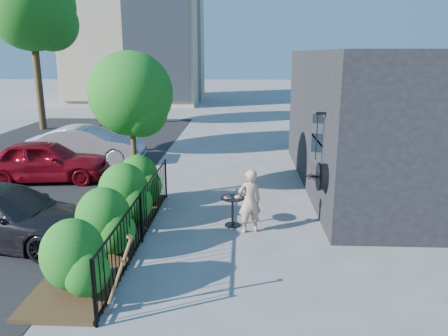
{
  "coord_description": "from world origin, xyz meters",
  "views": [
    {
      "loc": [
        0.63,
        -8.54,
        3.92
      ],
      "look_at": [
        0.17,
        1.76,
        1.2
      ],
      "focal_mm": 35.0,
      "sensor_mm": 36.0,
      "label": 1
    }
  ],
  "objects_px": {
    "cafe_table": "(233,206)",
    "car_darkgrey": "(6,215)",
    "street_tree_far": "(32,12)",
    "shovel": "(118,278)",
    "car_silver": "(88,145)",
    "car_red": "(45,161)",
    "patio_tree": "(133,99)",
    "woman": "(250,201)"
  },
  "relations": [
    {
      "from": "street_tree_far",
      "to": "cafe_table",
      "type": "xyz_separation_m",
      "value": [
        10.34,
        -12.94,
        -5.44
      ]
    },
    {
      "from": "car_darkgrey",
      "to": "patio_tree",
      "type": "bearing_deg",
      "value": -26.74
    },
    {
      "from": "patio_tree",
      "to": "cafe_table",
      "type": "xyz_separation_m",
      "value": [
        2.64,
        -1.74,
        -2.28
      ]
    },
    {
      "from": "cafe_table",
      "to": "shovel",
      "type": "height_order",
      "value": "shovel"
    },
    {
      "from": "car_darkgrey",
      "to": "shovel",
      "type": "bearing_deg",
      "value": -118.97
    },
    {
      "from": "shovel",
      "to": "street_tree_far",
      "type": "bearing_deg",
      "value": 117.67
    },
    {
      "from": "street_tree_far",
      "to": "car_darkgrey",
      "type": "relative_size",
      "value": 1.99
    },
    {
      "from": "car_silver",
      "to": "car_darkgrey",
      "type": "xyz_separation_m",
      "value": [
        0.71,
        -7.08,
        -0.06
      ]
    },
    {
      "from": "patio_tree",
      "to": "street_tree_far",
      "type": "relative_size",
      "value": 0.48
    },
    {
      "from": "cafe_table",
      "to": "car_darkgrey",
      "type": "bearing_deg",
      "value": -166.6
    },
    {
      "from": "car_red",
      "to": "car_silver",
      "type": "height_order",
      "value": "car_silver"
    },
    {
      "from": "cafe_table",
      "to": "patio_tree",
      "type": "bearing_deg",
      "value": 146.66
    },
    {
      "from": "street_tree_far",
      "to": "woman",
      "type": "bearing_deg",
      "value": -51.06
    },
    {
      "from": "shovel",
      "to": "car_darkgrey",
      "type": "xyz_separation_m",
      "value": [
        -3.1,
        2.48,
        0.02
      ]
    },
    {
      "from": "patio_tree",
      "to": "car_red",
      "type": "xyz_separation_m",
      "value": [
        -3.33,
        1.71,
        -2.1
      ]
    },
    {
      "from": "car_red",
      "to": "car_darkgrey",
      "type": "height_order",
      "value": "car_red"
    },
    {
      "from": "shovel",
      "to": "patio_tree",
      "type": "bearing_deg",
      "value": 100.39
    },
    {
      "from": "street_tree_far",
      "to": "shovel",
      "type": "bearing_deg",
      "value": -62.33
    },
    {
      "from": "car_red",
      "to": "shovel",
      "type": "bearing_deg",
      "value": -155.28
    },
    {
      "from": "patio_tree",
      "to": "street_tree_far",
      "type": "xyz_separation_m",
      "value": [
        -7.7,
        11.2,
        3.15
      ]
    },
    {
      "from": "car_darkgrey",
      "to": "street_tree_far",
      "type": "bearing_deg",
      "value": 31.33
    },
    {
      "from": "cafe_table",
      "to": "car_silver",
      "type": "relative_size",
      "value": 0.18
    },
    {
      "from": "patio_tree",
      "to": "shovel",
      "type": "distance_m",
      "value": 5.87
    },
    {
      "from": "patio_tree",
      "to": "car_darkgrey",
      "type": "distance_m",
      "value": 4.17
    },
    {
      "from": "patio_tree",
      "to": "shovel",
      "type": "relative_size",
      "value": 2.97
    },
    {
      "from": "cafe_table",
      "to": "woman",
      "type": "relative_size",
      "value": 0.51
    },
    {
      "from": "patio_tree",
      "to": "cafe_table",
      "type": "height_order",
      "value": "patio_tree"
    },
    {
      "from": "car_red",
      "to": "car_darkgrey",
      "type": "bearing_deg",
      "value": -171.9
    },
    {
      "from": "shovel",
      "to": "car_silver",
      "type": "xyz_separation_m",
      "value": [
        -3.81,
        9.56,
        0.08
      ]
    },
    {
      "from": "shovel",
      "to": "car_red",
      "type": "xyz_separation_m",
      "value": [
        -4.31,
        7.07,
        0.08
      ]
    },
    {
      "from": "woman",
      "to": "car_darkgrey",
      "type": "distance_m",
      "value": 5.22
    },
    {
      "from": "patio_tree",
      "to": "woman",
      "type": "height_order",
      "value": "patio_tree"
    },
    {
      "from": "woman",
      "to": "car_silver",
      "type": "relative_size",
      "value": 0.36
    },
    {
      "from": "street_tree_far",
      "to": "shovel",
      "type": "relative_size",
      "value": 6.23
    },
    {
      "from": "shovel",
      "to": "car_red",
      "type": "height_order",
      "value": "car_red"
    },
    {
      "from": "street_tree_far",
      "to": "shovel",
      "type": "xyz_separation_m",
      "value": [
        8.68,
        -16.56,
        -5.33
      ]
    },
    {
      "from": "cafe_table",
      "to": "car_red",
      "type": "height_order",
      "value": "car_red"
    },
    {
      "from": "shovel",
      "to": "car_silver",
      "type": "distance_m",
      "value": 10.3
    },
    {
      "from": "woman",
      "to": "shovel",
      "type": "height_order",
      "value": "woman"
    },
    {
      "from": "car_red",
      "to": "car_silver",
      "type": "relative_size",
      "value": 0.96
    },
    {
      "from": "woman",
      "to": "car_red",
      "type": "relative_size",
      "value": 0.38
    },
    {
      "from": "woman",
      "to": "car_red",
      "type": "bearing_deg",
      "value": -47.97
    }
  ]
}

